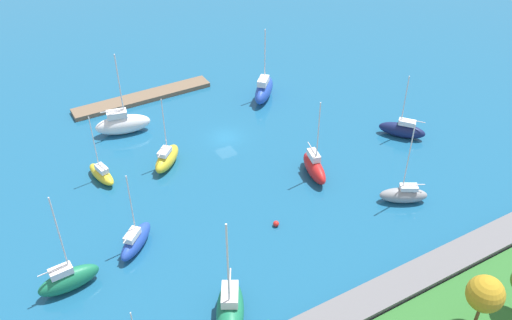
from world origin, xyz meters
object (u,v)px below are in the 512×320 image
object	(u,v)px
park_tree_midwest	(485,294)
sailboat_green_lone_north	(68,279)
sailboat_green_by_breakwater	(230,310)
sailboat_yellow_far_north	(101,174)
sailboat_gray_far_south	(404,194)
sailboat_blue_outer_mooring	(136,240)
sailboat_navy_center_basin	(402,129)
sailboat_blue_lone_south	(264,89)
sailboat_white_west_end	(123,124)
mooring_buoy_red	(276,224)
sailboat_yellow_east_end	(167,158)
pier_dock	(143,97)
sailboat_red_mid_basin	(314,167)

from	to	relation	value
park_tree_midwest	sailboat_green_lone_north	bearing A→B (deg)	-37.24
sailboat_green_by_breakwater	sailboat_yellow_far_north	xyz separation A→B (m)	(4.07, -26.38, -0.42)
sailboat_gray_far_south	sailboat_yellow_far_north	world-z (taller)	sailboat_gray_far_south
sailboat_blue_outer_mooring	sailboat_yellow_far_north	xyz separation A→B (m)	(-0.35, -13.29, -0.18)
sailboat_navy_center_basin	sailboat_blue_lone_south	world-z (taller)	sailboat_blue_lone_south
sailboat_green_by_breakwater	park_tree_midwest	bearing A→B (deg)	86.05
sailboat_navy_center_basin	sailboat_blue_outer_mooring	bearing A→B (deg)	54.03
sailboat_white_west_end	sailboat_yellow_far_north	xyz separation A→B (m)	(5.73, 8.77, -0.60)
sailboat_green_lone_north	sailboat_navy_center_basin	distance (m)	46.64
sailboat_gray_far_south	mooring_buoy_red	xyz separation A→B (m)	(15.10, -3.75, -0.70)
sailboat_blue_outer_mooring	mooring_buoy_red	distance (m)	15.31
sailboat_green_lone_north	sailboat_yellow_east_end	distance (m)	21.27
sailboat_blue_outer_mooring	pier_dock	bearing A→B (deg)	25.76
sailboat_blue_outer_mooring	sailboat_navy_center_basin	bearing A→B (deg)	-39.28
sailboat_green_lone_north	sailboat_navy_center_basin	size ratio (longest dim) A/B	1.26
sailboat_green_lone_north	sailboat_yellow_far_north	distance (m)	17.27
sailboat_gray_far_south	sailboat_blue_outer_mooring	bearing A→B (deg)	14.45
pier_dock	sailboat_yellow_far_north	distance (m)	19.75
pier_dock	sailboat_blue_lone_south	bearing A→B (deg)	151.35
sailboat_blue_outer_mooring	sailboat_navy_center_basin	world-z (taller)	sailboat_blue_outer_mooring
sailboat_navy_center_basin	pier_dock	bearing A→B (deg)	5.70
sailboat_green_lone_north	sailboat_navy_center_basin	xyz separation A→B (m)	(-46.42, -4.45, -0.18)
sailboat_navy_center_basin	mooring_buoy_red	bearing A→B (deg)	66.22
sailboat_navy_center_basin	sailboat_green_by_breakwater	bearing A→B (deg)	74.70
sailboat_yellow_far_north	sailboat_gray_far_south	bearing A→B (deg)	-138.58
mooring_buoy_red	pier_dock	bearing A→B (deg)	-84.90
pier_dock	sailboat_green_lone_north	xyz separation A→B (m)	(19.13, 31.59, 0.97)
park_tree_midwest	sailboat_blue_outer_mooring	size ratio (longest dim) A/B	0.62
sailboat_red_mid_basin	sailboat_navy_center_basin	bearing A→B (deg)	108.07
sailboat_green_lone_north	sailboat_blue_outer_mooring	distance (m)	7.81
sailboat_yellow_east_end	sailboat_red_mid_basin	xyz separation A→B (m)	(-15.06, 10.91, 0.14)
sailboat_yellow_east_end	pier_dock	bearing A→B (deg)	35.83
sailboat_navy_center_basin	sailboat_gray_far_south	size ratio (longest dim) A/B	0.85
sailboat_green_by_breakwater	sailboat_yellow_far_north	size ratio (longest dim) A/B	1.39
sailboat_red_mid_basin	sailboat_blue_lone_south	world-z (taller)	sailboat_blue_lone_south
sailboat_red_mid_basin	sailboat_green_lone_north	bearing A→B (deg)	-70.98
sailboat_blue_lone_south	sailboat_gray_far_south	bearing A→B (deg)	-132.25
sailboat_blue_outer_mooring	sailboat_green_by_breakwater	bearing A→B (deg)	-114.15
sailboat_blue_outer_mooring	sailboat_green_lone_north	bearing A→B (deg)	152.62
sailboat_green_by_breakwater	mooring_buoy_red	xyz separation A→B (m)	(-10.22, -8.66, -0.99)
sailboat_green_lone_north	sailboat_yellow_far_north	xyz separation A→B (m)	(-7.88, -15.37, -0.40)
sailboat_green_lone_north	sailboat_navy_center_basin	bearing A→B (deg)	1.68
sailboat_green_by_breakwater	mooring_buoy_red	distance (m)	13.43
sailboat_green_lone_north	sailboat_red_mid_basin	bearing A→B (deg)	1.99
sailboat_blue_outer_mooring	sailboat_white_west_end	distance (m)	22.88
sailboat_green_by_breakwater	sailboat_yellow_east_end	bearing A→B (deg)	-159.83
sailboat_green_lone_north	sailboat_yellow_east_end	bearing A→B (deg)	37.57
sailboat_blue_lone_south	sailboat_yellow_far_north	xyz separation A→B (m)	(27.40, 7.40, -0.63)
park_tree_midwest	sailboat_red_mid_basin	xyz separation A→B (m)	(-0.64, -26.24, -3.83)
pier_dock	sailboat_yellow_east_end	world-z (taller)	sailboat_yellow_east_end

